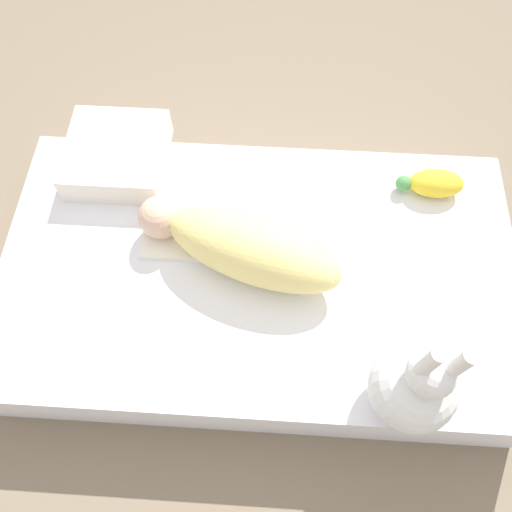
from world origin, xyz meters
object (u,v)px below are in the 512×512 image
turtle_plush (433,183)px  swaddled_baby (244,246)px  pillow (117,155)px  bunny_plush (415,386)px

turtle_plush → swaddled_baby: bearing=26.1°
pillow → bunny_plush: 1.09m
swaddled_baby → pillow: (0.42, -0.31, -0.04)m
swaddled_baby → bunny_plush: bearing=157.6°
pillow → bunny_plush: bearing=141.2°
pillow → swaddled_baby: bearing=143.1°
swaddled_baby → turtle_plush: size_ratio=2.97×
swaddled_baby → bunny_plush: (-0.43, 0.36, 0.04)m
pillow → turtle_plush: pillow is taller
swaddled_baby → turtle_plush: (-0.56, -0.27, -0.05)m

